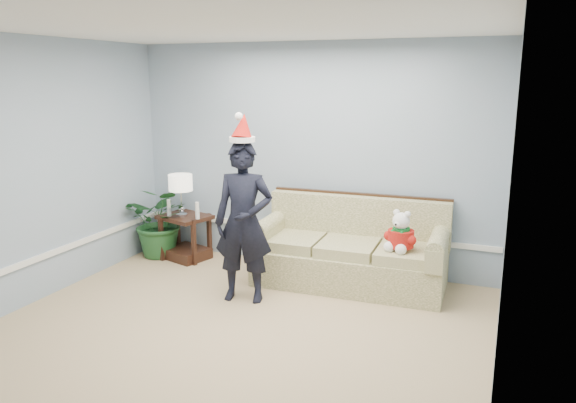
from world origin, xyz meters
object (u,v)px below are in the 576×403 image
(sofa, at_px, (351,254))
(teddy_bear, at_px, (401,236))
(man, at_px, (244,222))
(houseplant, at_px, (161,221))
(side_table, at_px, (186,242))
(table_lamp, at_px, (181,184))

(sofa, bearing_deg, teddy_bear, -21.64)
(man, bearing_deg, houseplant, 139.39)
(houseplant, distance_m, man, 1.91)
(houseplant, bearing_deg, sofa, -0.72)
(sofa, bearing_deg, houseplant, 177.41)
(side_table, relative_size, table_lamp, 1.34)
(teddy_bear, bearing_deg, side_table, -166.93)
(sofa, xyz_separation_m, side_table, (-2.21, 0.06, -0.12))
(sofa, distance_m, houseplant, 2.55)
(teddy_bear, bearing_deg, man, -137.36)
(sofa, relative_size, side_table, 2.97)
(man, relative_size, teddy_bear, 3.78)
(table_lamp, xyz_separation_m, man, (1.32, -0.90, -0.14))
(side_table, xyz_separation_m, man, (1.30, -0.93, 0.61))
(sofa, xyz_separation_m, table_lamp, (-2.22, 0.02, 0.63))
(sofa, distance_m, man, 1.35)
(side_table, relative_size, man, 0.43)
(table_lamp, relative_size, houseplant, 0.57)
(man, bearing_deg, side_table, 132.65)
(side_table, distance_m, houseplant, 0.42)
(side_table, xyz_separation_m, houseplant, (-0.34, -0.03, 0.25))
(side_table, distance_m, table_lamp, 0.76)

